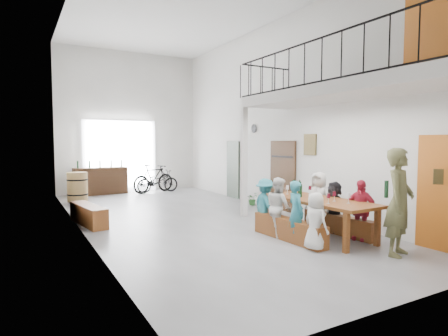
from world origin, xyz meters
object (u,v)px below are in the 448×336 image
serving_counter (101,181)px  bicycle_near (158,181)px  tasting_table (319,203)px  bench_inner (289,229)px  oak_barrel (77,187)px  side_bench (88,215)px  host_standing (399,202)px

serving_counter → bicycle_near: serving_counter is taller
tasting_table → serving_counter: 9.13m
bench_inner → serving_counter: 8.85m
tasting_table → bicycle_near: bearing=92.2°
oak_barrel → bicycle_near: oak_barrel is taller
bench_inner → side_bench: size_ratio=1.12×
bicycle_near → tasting_table: bearing=-175.9°
bicycle_near → bench_inner: bearing=179.2°
side_bench → host_standing: host_standing is taller
bicycle_near → host_standing: bearing=-174.8°
bench_inner → tasting_table: bearing=-10.7°
oak_barrel → host_standing: host_standing is taller
side_bench → oak_barrel: (0.27, 3.81, 0.25)m
tasting_table → host_standing: host_standing is taller
serving_counter → host_standing: bearing=-79.3°
host_standing → bench_inner: bearing=98.8°
bench_inner → oak_barrel: bearing=109.8°
serving_counter → oak_barrel: bearing=-131.9°
bench_inner → bicycle_near: (0.05, 8.12, 0.22)m
oak_barrel → host_standing: bearing=-65.8°
tasting_table → bench_inner: (-0.71, 0.10, -0.49)m
oak_barrel → bench_inner: bearing=-67.4°
host_standing → serving_counter: bearing=84.4°
bench_inner → bicycle_near: 8.12m
tasting_table → side_bench: 5.35m
bicycle_near → side_bench: bearing=144.1°
tasting_table → bicycle_near: 8.25m
oak_barrel → bicycle_near: 3.19m
tasting_table → oak_barrel: 8.23m
tasting_table → host_standing: bearing=-81.5°
oak_barrel → tasting_table: bearing=-63.1°
oak_barrel → serving_counter: size_ratio=0.51×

